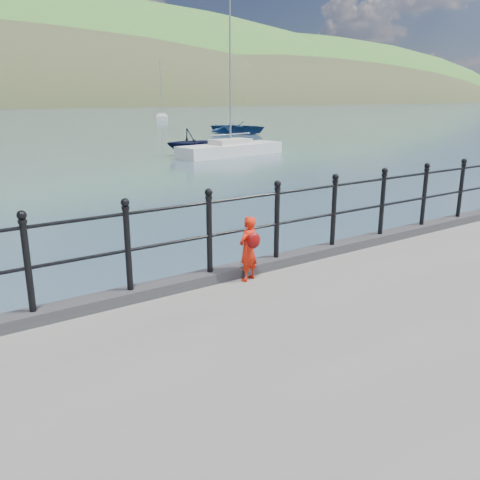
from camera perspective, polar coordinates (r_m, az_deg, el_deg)
ground at (r=8.08m, az=-0.14°, el=-10.18°), size 600.00×600.00×0.00m
kerb at (r=7.55m, az=0.51°, el=-3.25°), size 60.00×0.30×0.15m
railing at (r=7.34m, az=0.52°, el=2.29°), size 18.11×0.11×1.20m
far_shore at (r=250.40m, az=-25.12°, el=8.40°), size 830.00×200.00×156.00m
child at (r=7.16m, az=0.96°, el=-0.92°), size 0.40×0.35×0.94m
launch_blue at (r=50.73m, az=-0.12°, el=12.52°), size 6.01×6.85×1.18m
launch_navy at (r=32.13m, az=-5.57°, el=10.92°), size 3.26×2.86×1.65m
sailboat_far at (r=80.77m, az=-8.76°, el=13.41°), size 4.19×6.27×8.82m
sailboat_near at (r=31.83m, az=-1.07°, el=10.07°), size 7.25×2.75×9.60m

